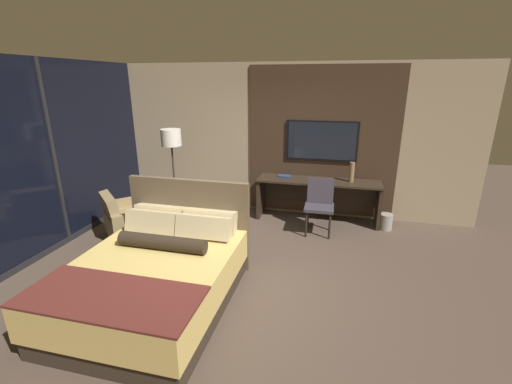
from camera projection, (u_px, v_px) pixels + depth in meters
The scene contains 12 objects.
ground_plane at pixel (239, 278), 4.50m from camera, with size 16.00×16.00×0.00m, color #4C3D33.
wall_back_tv_panel at pixel (283, 141), 6.43m from camera, with size 7.20×0.09×2.80m.
wall_left_window at pixel (53, 161), 5.14m from camera, with size 0.06×6.00×2.80m.
bed at pixel (157, 275), 3.92m from camera, with size 1.69×2.14×1.23m.
desk at pixel (318, 192), 6.27m from camera, with size 2.19×0.55×0.77m.
tv at pixel (322, 141), 6.19m from camera, with size 1.28×0.04×0.72m.
desk_chair at pixel (320, 201), 5.74m from camera, with size 0.48×0.48×0.92m.
armchair_by_window at pixel (133, 221), 5.65m from camera, with size 1.19×1.19×0.78m.
floor_lamp at pixel (172, 145), 5.80m from camera, with size 0.34×0.34×1.71m.
vase_tall at pixel (352, 172), 6.01m from camera, with size 0.09×0.09×0.35m.
book at pixel (284, 176), 6.35m from camera, with size 0.23×0.17×0.03m.
waste_bin at pixel (386, 222), 5.95m from camera, with size 0.22×0.22×0.28m.
Camera 1 is at (1.15, -3.76, 2.48)m, focal length 24.00 mm.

